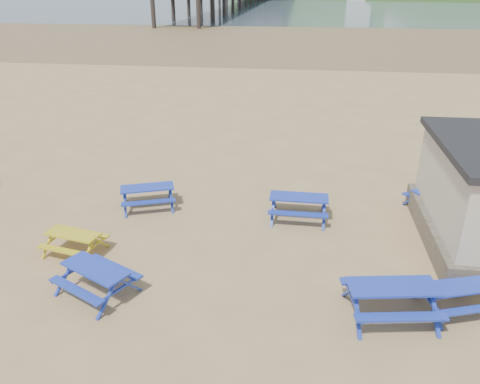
# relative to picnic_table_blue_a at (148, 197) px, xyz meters

# --- Properties ---
(ground) EXTENTS (400.00, 400.00, 0.00)m
(ground) POSITION_rel_picnic_table_blue_a_xyz_m (2.21, -2.01, -0.38)
(ground) COLOR tan
(ground) RESTS_ON ground
(wet_sand) EXTENTS (400.00, 400.00, 0.00)m
(wet_sand) POSITION_rel_picnic_table_blue_a_xyz_m (2.21, 52.99, -0.38)
(wet_sand) COLOR olive
(wet_sand) RESTS_ON ground
(sea) EXTENTS (400.00, 400.00, 0.00)m
(sea) POSITION_rel_picnic_table_blue_a_xyz_m (2.21, 167.99, -0.37)
(sea) COLOR #4C5F6D
(sea) RESTS_ON ground
(picnic_table_blue_a) EXTENTS (2.20, 1.99, 0.76)m
(picnic_table_blue_a) POSITION_rel_picnic_table_blue_a_xyz_m (0.00, 0.00, 0.00)
(picnic_table_blue_a) COLOR #1B31A2
(picnic_table_blue_a) RESTS_ON ground
(picnic_table_blue_b) EXTENTS (1.92, 1.55, 0.80)m
(picnic_table_blue_b) POSITION_rel_picnic_table_blue_a_xyz_m (5.21, -0.16, 0.02)
(picnic_table_blue_b) COLOR #1B31A2
(picnic_table_blue_b) RESTS_ON ground
(picnic_table_blue_c) EXTENTS (2.27, 2.16, 0.75)m
(picnic_table_blue_c) POSITION_rel_picnic_table_blue_a_xyz_m (9.91, 1.21, -0.01)
(picnic_table_blue_c) COLOR #1B31A2
(picnic_table_blue_c) RESTS_ON ground
(picnic_table_blue_d) EXTENTS (2.29, 2.13, 0.77)m
(picnic_table_blue_d) POSITION_rel_picnic_table_blue_a_xyz_m (0.29, -4.97, 0.00)
(picnic_table_blue_d) COLOR #1B31A2
(picnic_table_blue_d) RESTS_ON ground
(picnic_table_blue_e) EXTENTS (2.30, 1.97, 0.86)m
(picnic_table_blue_e) POSITION_rel_picnic_table_blue_a_xyz_m (7.47, -4.86, 0.05)
(picnic_table_blue_e) COLOR #1B31A2
(picnic_table_blue_e) RESTS_ON ground
(picnic_table_blue_f) EXTENTS (1.94, 1.75, 0.67)m
(picnic_table_blue_f) POSITION_rel_picnic_table_blue_a_xyz_m (9.05, -4.41, -0.04)
(picnic_table_blue_f) COLOR #1B31A2
(picnic_table_blue_f) RESTS_ON ground
(picnic_table_yellow) EXTENTS (1.80, 1.56, 0.66)m
(picnic_table_yellow) POSITION_rel_picnic_table_blue_a_xyz_m (-1.15, -3.24, -0.05)
(picnic_table_yellow) COLOR #C9B40A
(picnic_table_yellow) RESTS_ON ground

